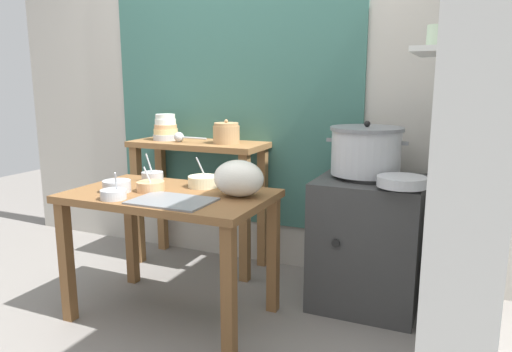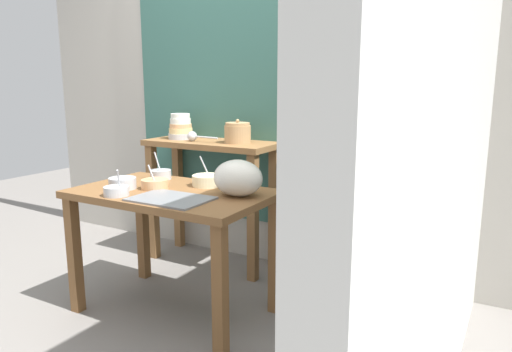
% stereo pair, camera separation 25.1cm
% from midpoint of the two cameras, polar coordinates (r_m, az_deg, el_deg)
% --- Properties ---
extents(ground_plane, '(9.00, 9.00, 0.00)m').
position_cam_midpoint_polar(ground_plane, '(2.80, -12.56, -16.94)').
color(ground_plane, gray).
extents(wall_back, '(4.40, 0.12, 2.60)m').
position_cam_midpoint_polar(wall_back, '(3.38, -1.14, 11.14)').
color(wall_back, '#B2ADA3').
rests_on(wall_back, ground).
extents(wall_right, '(0.30, 3.20, 2.60)m').
position_cam_midpoint_polar(wall_right, '(2.17, 21.40, 10.24)').
color(wall_right, white).
rests_on(wall_right, ground).
extents(prep_table, '(1.10, 0.66, 0.72)m').
position_cam_midpoint_polar(prep_table, '(2.66, -12.99, -4.30)').
color(prep_table, brown).
rests_on(prep_table, ground).
extents(back_shelf_table, '(0.96, 0.40, 0.90)m').
position_cam_midpoint_polar(back_shelf_table, '(3.39, -9.04, 0.39)').
color(back_shelf_table, olive).
rests_on(back_shelf_table, ground).
extents(stove_block, '(0.60, 0.61, 0.78)m').
position_cam_midpoint_polar(stove_block, '(2.88, 10.94, -7.70)').
color(stove_block, '#383838').
rests_on(stove_block, ground).
extents(steamer_pot, '(0.47, 0.42, 0.31)m').
position_cam_midpoint_polar(steamer_pot, '(2.79, 10.63, 3.01)').
color(steamer_pot, '#B7BABF').
rests_on(steamer_pot, stove_block).
extents(clay_pot, '(0.18, 0.18, 0.16)m').
position_cam_midpoint_polar(clay_pot, '(3.23, -5.84, 5.14)').
color(clay_pot, tan).
rests_on(clay_pot, back_shelf_table).
extents(bowl_stack_enamel, '(0.18, 0.18, 0.19)m').
position_cam_midpoint_polar(bowl_stack_enamel, '(3.50, -12.89, 5.60)').
color(bowl_stack_enamel, '#B7BABF').
rests_on(bowl_stack_enamel, back_shelf_table).
extents(ladle, '(0.26, 0.07, 0.07)m').
position_cam_midpoint_polar(ladle, '(3.35, -11.28, 4.61)').
color(ladle, '#B7BABF').
rests_on(ladle, back_shelf_table).
extents(serving_tray, '(0.40, 0.28, 0.01)m').
position_cam_midpoint_polar(serving_tray, '(2.43, -13.03, -2.99)').
color(serving_tray, slate).
rests_on(serving_tray, prep_table).
extents(plastic_bag, '(0.27, 0.22, 0.19)m').
position_cam_midpoint_polar(plastic_bag, '(2.47, -5.01, -0.31)').
color(plastic_bag, silver).
rests_on(plastic_bag, prep_table).
extents(wide_pan, '(0.25, 0.25, 0.05)m').
position_cam_midpoint_polar(wide_pan, '(2.51, 14.49, -0.68)').
color(wide_pan, '#B7BABF').
rests_on(wide_pan, stove_block).
extents(prep_bowl_0, '(0.13, 0.13, 0.17)m').
position_cam_midpoint_polar(prep_bowl_0, '(2.95, -14.79, -0.03)').
color(prep_bowl_0, '#B7BABF').
rests_on(prep_bowl_0, prep_table).
extents(prep_bowl_1, '(0.15, 0.15, 0.14)m').
position_cam_midpoint_polar(prep_bowl_1, '(2.69, -15.23, -1.18)').
color(prep_bowl_1, tan).
rests_on(prep_bowl_1, prep_table).
extents(prep_bowl_2, '(0.17, 0.17, 0.18)m').
position_cam_midpoint_polar(prep_bowl_2, '(2.73, -9.02, -0.63)').
color(prep_bowl_2, beige).
rests_on(prep_bowl_2, prep_table).
extents(prep_bowl_3, '(0.15, 0.15, 0.06)m').
position_cam_midpoint_polar(prep_bowl_3, '(2.72, -19.00, -1.14)').
color(prep_bowl_3, '#B7BABF').
rests_on(prep_bowl_3, prep_table).
extents(prep_bowl_4, '(0.13, 0.13, 0.15)m').
position_cam_midpoint_polar(prep_bowl_4, '(2.57, -19.54, -2.07)').
color(prep_bowl_4, '#B7BABF').
rests_on(prep_bowl_4, prep_table).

